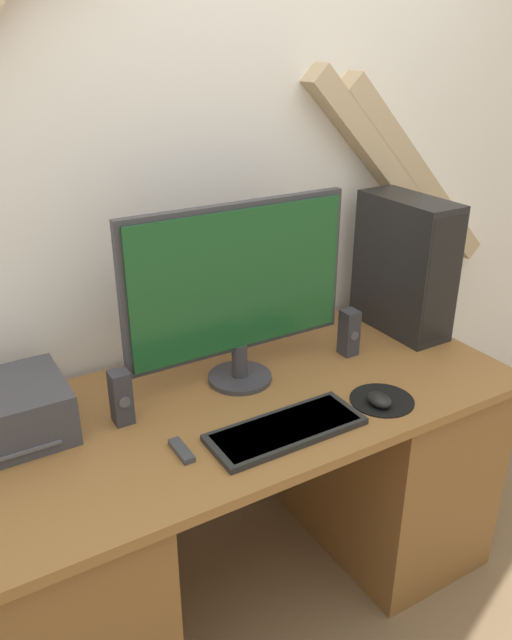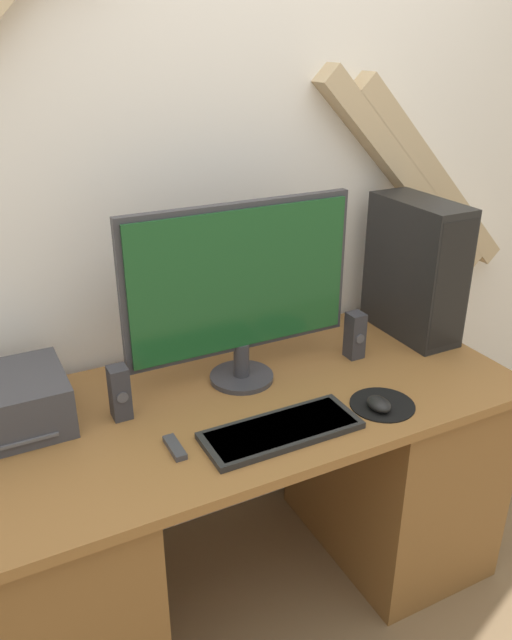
{
  "view_description": "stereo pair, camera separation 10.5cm",
  "coord_description": "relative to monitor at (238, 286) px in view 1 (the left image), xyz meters",
  "views": [
    {
      "loc": [
        -0.76,
        -0.99,
        1.75
      ],
      "look_at": [
        0.05,
        0.37,
        1.02
      ],
      "focal_mm": 35.0,
      "sensor_mm": 36.0,
      "label": 1
    },
    {
      "loc": [
        -0.67,
        -1.04,
        1.75
      ],
      "look_at": [
        0.05,
        0.37,
        1.02
      ],
      "focal_mm": 35.0,
      "sensor_mm": 36.0,
      "label": 2
    }
  ],
  "objects": [
    {
      "name": "wall_back",
      "position": [
        -0.05,
        0.33,
        0.27
      ],
      "size": [
        6.4,
        0.13,
        2.7
      ],
      "color": "white",
      "rests_on": "ground_plane"
    },
    {
      "name": "desk",
      "position": [
        -0.05,
        -0.1,
        -0.69
      ],
      "size": [
        1.69,
        0.75,
        0.78
      ],
      "color": "brown",
      "rests_on": "ground_plane"
    },
    {
      "name": "monitor",
      "position": [
        0.0,
        0.0,
        0.0
      ],
      "size": [
        0.71,
        0.2,
        0.55
      ],
      "color": "#333338",
      "rests_on": "desk"
    },
    {
      "name": "keyboard",
      "position": [
        -0.03,
        -0.31,
        -0.3
      ],
      "size": [
        0.43,
        0.17,
        0.02
      ],
      "color": "black",
      "rests_on": "desk"
    },
    {
      "name": "mousepad",
      "position": [
        0.3,
        -0.32,
        -0.31
      ],
      "size": [
        0.19,
        0.19,
        0.0
      ],
      "color": "black",
      "rests_on": "desk"
    },
    {
      "name": "mouse",
      "position": [
        0.27,
        -0.34,
        -0.29
      ],
      "size": [
        0.06,
        0.08,
        0.03
      ],
      "color": "black",
      "rests_on": "mousepad"
    },
    {
      "name": "computer_tower",
      "position": [
        0.68,
        0.03,
        -0.07
      ],
      "size": [
        0.16,
        0.37,
        0.48
      ],
      "color": "black",
      "rests_on": "desk"
    },
    {
      "name": "speaker_left",
      "position": [
        -0.39,
        -0.04,
        -0.23
      ],
      "size": [
        0.05,
        0.06,
        0.16
      ],
      "color": "#2D2D33",
      "rests_on": "desk"
    },
    {
      "name": "speaker_right",
      "position": [
        0.4,
        -0.04,
        -0.23
      ],
      "size": [
        0.05,
        0.06,
        0.16
      ],
      "color": "#2D2D33",
      "rests_on": "desk"
    },
    {
      "name": "remote_control",
      "position": [
        -0.31,
        -0.25,
        -0.3
      ],
      "size": [
        0.03,
        0.1,
        0.02
      ],
      "color": "#38383D",
      "rests_on": "desk"
    }
  ]
}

